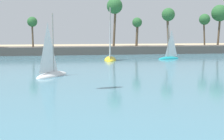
{
  "coord_description": "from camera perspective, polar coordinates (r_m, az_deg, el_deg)",
  "views": [
    {
      "loc": [
        -2.19,
        -2.11,
        5.26
      ],
      "look_at": [
        0.61,
        13.99,
        3.31
      ],
      "focal_mm": 52.59,
      "sensor_mm": 36.0,
      "label": 1
    }
  ],
  "objects": [
    {
      "name": "sailboat_mid_bay",
      "position": [
        62.19,
        9.92,
        2.48
      ],
      "size": [
        4.91,
        2.99,
        6.84
      ],
      "color": "teal",
      "rests_on": "sea"
    },
    {
      "name": "sailboat_near_shore",
      "position": [
        38.32,
        -10.49,
        -0.06
      ],
      "size": [
        4.5,
        5.2,
        7.72
      ],
      "color": "white",
      "rests_on": "sea"
    },
    {
      "name": "sea",
      "position": [
        62.76,
        -7.82,
        1.96
      ],
      "size": [
        220.0,
        102.19,
        0.06
      ],
      "primitive_type": "cube",
      "color": "teal",
      "rests_on": "ground"
    },
    {
      "name": "sailboat_toward_headland",
      "position": [
        58.35,
        -0.34,
        2.58
      ],
      "size": [
        3.32,
        7.16,
        10.0
      ],
      "color": "yellow",
      "rests_on": "sea"
    },
    {
      "name": "palm_headland",
      "position": [
        73.71,
        -7.23,
        4.78
      ],
      "size": [
        100.63,
        6.55,
        12.56
      ],
      "color": "#514C47",
      "rests_on": "ground"
    }
  ]
}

